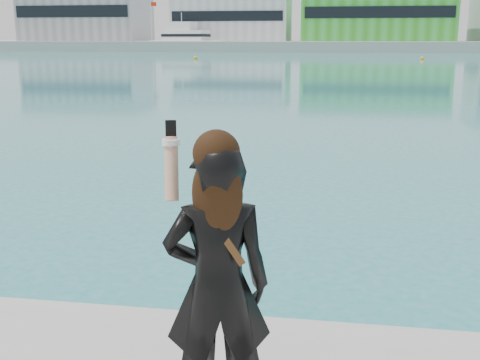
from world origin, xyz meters
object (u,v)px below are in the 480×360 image
object	(u,v)px
buoy_near	(422,59)
woman	(217,278)
motor_yacht	(188,41)
buoy_far	(196,59)

from	to	relation	value
buoy_near	woman	xyz separation A→B (m)	(-10.85, -78.37, 1.60)
motor_yacht	buoy_far	distance (m)	43.40
buoy_far	motor_yacht	bearing A→B (deg)	105.49
motor_yacht	buoy_near	size ratio (longest dim) A/B	33.56
woman	buoy_near	bearing A→B (deg)	-111.80
buoy_near	woman	world-z (taller)	woman
buoy_near	woman	size ratio (longest dim) A/B	0.32
buoy_near	buoy_far	distance (m)	29.19
buoy_near	motor_yacht	bearing A→B (deg)	136.47
motor_yacht	buoy_near	world-z (taller)	motor_yacht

